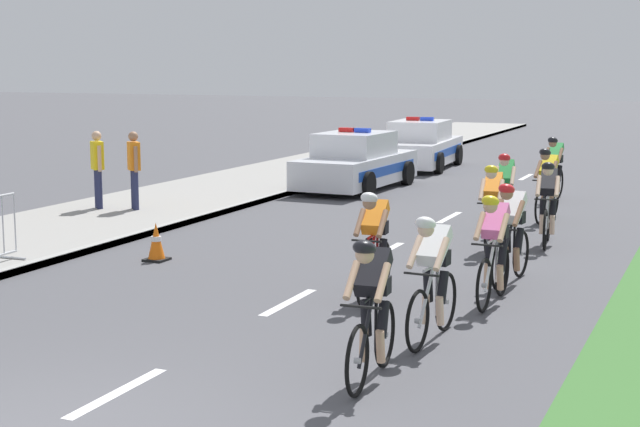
# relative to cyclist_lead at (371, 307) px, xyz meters

# --- Properties ---
(sidewalk_slab) EXTENTS (3.79, 60.00, 0.12)m
(sidewalk_slab) POSITION_rel_cyclist_lead_xyz_m (-8.64, 11.33, -0.73)
(sidewalk_slab) COLOR gray
(sidewalk_slab) RESTS_ON ground
(kerb_edge) EXTENTS (0.16, 60.00, 0.13)m
(kerb_edge) POSITION_rel_cyclist_lead_xyz_m (-6.83, 11.33, -0.72)
(kerb_edge) COLOR #9E9E99
(kerb_edge) RESTS_ON ground
(lane_markings_centre) EXTENTS (0.14, 29.60, 0.01)m
(lane_markings_centre) POSITION_rel_cyclist_lead_xyz_m (-2.19, 8.68, -0.78)
(lane_markings_centre) COLOR white
(lane_markings_centre) RESTS_ON ground
(cyclist_lead) EXTENTS (0.44, 1.72, 1.56)m
(cyclist_lead) POSITION_rel_cyclist_lead_xyz_m (0.00, 0.00, 0.00)
(cyclist_lead) COLOR black
(cyclist_lead) RESTS_ON ground
(cyclist_second) EXTENTS (0.43, 1.72, 1.56)m
(cyclist_second) POSITION_rel_cyclist_lead_xyz_m (0.15, 1.64, 0.00)
(cyclist_second) COLOR black
(cyclist_second) RESTS_ON ground
(cyclist_third) EXTENTS (0.44, 1.72, 1.56)m
(cyclist_third) POSITION_rel_cyclist_lead_xyz_m (-1.20, 3.34, 0.00)
(cyclist_third) COLOR black
(cyclist_third) RESTS_ON ground
(cyclist_fourth) EXTENTS (0.42, 1.72, 1.56)m
(cyclist_fourth) POSITION_rel_cyclist_lead_xyz_m (0.39, 3.68, 0.00)
(cyclist_fourth) COLOR black
(cyclist_fourth) RESTS_ON ground
(cyclist_fifth) EXTENTS (0.45, 1.72, 1.56)m
(cyclist_fifth) POSITION_rel_cyclist_lead_xyz_m (0.34, 4.99, 0.00)
(cyclist_fifth) COLOR black
(cyclist_fifth) RESTS_ON ground
(cyclist_sixth) EXTENTS (0.45, 1.72, 1.56)m
(cyclist_sixth) POSITION_rel_cyclist_lead_xyz_m (-0.52, 7.42, 0.00)
(cyclist_sixth) COLOR black
(cyclist_sixth) RESTS_ON ground
(cyclist_seventh) EXTENTS (0.45, 1.72, 1.56)m
(cyclist_seventh) POSITION_rel_cyclist_lead_xyz_m (0.27, 8.30, 0.00)
(cyclist_seventh) COLOR black
(cyclist_seventh) RESTS_ON ground
(cyclist_eighth) EXTENTS (0.45, 1.72, 1.56)m
(cyclist_eighth) POSITION_rel_cyclist_lead_xyz_m (-0.22, 11.02, 0.00)
(cyclist_eighth) COLOR black
(cyclist_eighth) RESTS_ON ground
(cyclist_ninth) EXTENTS (0.45, 1.72, 1.56)m
(cyclist_ninth) POSITION_rel_cyclist_lead_xyz_m (-0.78, 9.59, 0.00)
(cyclist_ninth) COLOR black
(cyclist_ninth) RESTS_ON ground
(cyclist_tenth) EXTENTS (0.44, 1.72, 1.56)m
(cyclist_tenth) POSITION_rel_cyclist_lead_xyz_m (-0.63, 14.18, 0.00)
(cyclist_tenth) COLOR black
(cyclist_tenth) RESTS_ON ground
(police_car_nearest) EXTENTS (2.13, 4.46, 1.59)m
(police_car_nearest) POSITION_rel_cyclist_lead_xyz_m (-5.70, 14.23, -0.11)
(police_car_nearest) COLOR silver
(police_car_nearest) RESTS_ON ground
(police_car_second) EXTENTS (2.21, 4.50, 1.59)m
(police_car_second) POSITION_rel_cyclist_lead_xyz_m (-5.70, 19.75, -0.11)
(police_car_second) COLOR white
(police_car_second) RESTS_ON ground
(traffic_cone_far) EXTENTS (0.36, 0.36, 0.64)m
(traffic_cone_far) POSITION_rel_cyclist_lead_xyz_m (-5.40, 4.37, -0.48)
(traffic_cone_far) COLOR black
(traffic_cone_far) RESTS_ON ground
(spectator_closest) EXTENTS (0.42, 0.43, 1.68)m
(spectator_closest) POSITION_rel_cyclist_lead_xyz_m (-8.51, 8.37, 0.30)
(spectator_closest) COLOR #23284C
(spectator_closest) RESTS_ON sidewalk_slab
(spectator_middle) EXTENTS (0.44, 0.41, 1.68)m
(spectator_middle) POSITION_rel_cyclist_lead_xyz_m (-9.32, 8.17, 0.30)
(spectator_middle) COLOR #23284C
(spectator_middle) RESTS_ON sidewalk_slab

